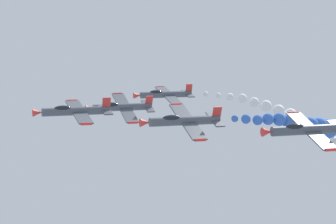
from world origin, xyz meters
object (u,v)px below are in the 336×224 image
Objects in this scene: airplane_right_inner at (121,107)px; airplane_left_outer at (307,130)px; airplane_lead at (75,111)px; airplane_right_outer at (165,94)px; airplane_left_inner at (183,121)px.

airplane_right_inner is 37.13m from airplane_left_outer.
airplane_right_inner is at bearing -38.97° from airplane_lead.
airplane_left_outer is 1.00× the size of airplane_right_outer.
airplane_lead is at bearing 42.95° from airplane_left_outer.
airplane_right_inner is 1.00× the size of airplane_left_outer.
airplane_lead is 1.00× the size of airplane_right_inner.
airplane_lead is 16.11m from airplane_left_inner.
airplane_left_inner is at bearing 42.75° from airplane_left_outer.
airplane_lead is 1.00× the size of airplane_right_outer.
airplane_left_inner is at bearing -136.86° from airplane_lead.
airplane_left_outer is 47.26m from airplane_right_outer.
airplane_left_outer reaches higher than airplane_right_inner.
airplane_lead is 1.00× the size of airplane_left_outer.
airplane_left_inner is 15.62m from airplane_left_outer.
airplane_lead reaches higher than airplane_right_outer.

